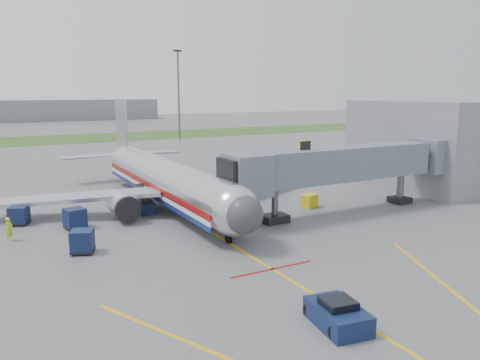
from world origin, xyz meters
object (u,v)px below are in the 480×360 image
airliner (166,179)px  belt_loader (145,205)px  pushback_tug (338,315)px  ramp_worker (9,229)px

airliner → belt_loader: (-2.50, -0.93, -2.11)m
airliner → belt_loader: airliner is taller
airliner → belt_loader: bearing=-159.6°
pushback_tug → belt_loader: (-1.27, 25.96, -0.04)m
pushback_tug → belt_loader: size_ratio=0.78×
pushback_tug → ramp_worker: bearing=120.5°
airliner → ramp_worker: airliner is taller
pushback_tug → ramp_worker: 25.55m
airliner → pushback_tug: bearing=-92.6°
pushback_tug → airliner: bearing=87.4°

